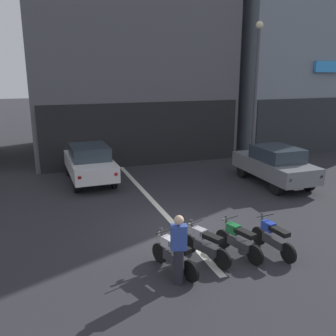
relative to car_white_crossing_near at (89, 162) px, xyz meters
name	(u,v)px	position (x,y,z in m)	size (l,w,h in m)	color
ground_plane	(178,228)	(1.82, -5.92, -0.89)	(120.00, 120.00, 0.00)	#2B2B30
lane_centre_line	(130,177)	(1.82, 0.08, -0.88)	(0.20, 18.00, 0.01)	silver
building_mid_block	(122,30)	(3.10, 6.31, 6.11)	(10.70, 8.56, 14.02)	#56565B
building_far_right	(286,1)	(14.14, 6.31, 8.26)	(10.01, 9.66, 18.33)	gray
car_white_crossing_near	(89,162)	(0.00, 0.00, 0.00)	(1.83, 4.13, 1.64)	black
car_grey_parked_kerbside	(275,164)	(7.39, -2.99, 0.00)	(1.78, 4.11, 1.64)	black
street_lamp	(256,82)	(7.95, -0.30, 3.32)	(0.36, 0.36, 6.92)	#47474C
motorcycle_white_row_leftmost	(174,254)	(0.81, -8.26, -0.43)	(0.70, 1.59, 0.98)	black
motorcycle_silver_row_left_mid	(205,244)	(1.75, -8.01, -0.43)	(0.75, 1.57, 0.98)	black
motorcycle_green_row_centre	(238,239)	(2.68, -8.08, -0.43)	(0.63, 1.63, 0.98)	black
motorcycle_blue_row_right_mid	(273,237)	(3.62, -8.27, -0.43)	(0.55, 1.67, 0.98)	black
person_by_motorcycles	(179,249)	(0.73, -8.78, -0.03)	(0.41, 0.31, 1.67)	#23232D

